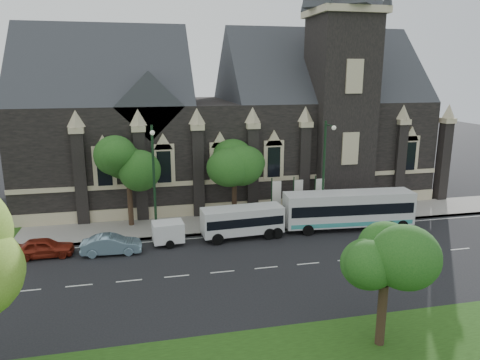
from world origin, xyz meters
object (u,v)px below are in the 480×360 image
object	(u,v)px
street_lamp_mid	(154,176)
box_trailer	(168,232)
shuttle_bus	(243,220)
tree_walk_right	(236,155)
sedan	(112,245)
banner_flag_left	(275,196)
car_far_red	(44,248)
street_lamp_near	(325,168)
banner_flag_center	(297,195)
banner_flag_right	(318,193)
tree_walk_left	(130,160)
tree_park_east	(388,253)
tour_coach	(349,209)

from	to	relation	value
street_lamp_mid	box_trailer	bearing A→B (deg)	-59.52
street_lamp_mid	shuttle_bus	world-z (taller)	street_lamp_mid
tree_walk_right	box_trailer	distance (m)	9.44
shuttle_bus	sedan	bearing A→B (deg)	-176.93
banner_flag_left	sedan	xyz separation A→B (m)	(-13.58, -4.25, -1.68)
tree_walk_right	banner_flag_left	world-z (taller)	tree_walk_right
car_far_red	tree_walk_right	bearing A→B (deg)	-70.39
street_lamp_near	banner_flag_left	world-z (taller)	street_lamp_near
banner_flag_center	banner_flag_right	world-z (taller)	same
tree_walk_right	tree_walk_left	bearing A→B (deg)	-179.94
street_lamp_mid	tree_park_east	bearing A→B (deg)	-58.21
street_lamp_mid	banner_flag_right	distance (m)	14.67
banner_flag_center	banner_flag_right	xyz separation A→B (m)	(2.00, 0.00, 0.00)
street_lamp_near	street_lamp_mid	size ratio (longest dim) A/B	1.00
tour_coach	street_lamp_near	bearing A→B (deg)	153.51
banner_flag_center	tree_walk_right	bearing A→B (deg)	161.36
tree_walk_left	banner_flag_left	xyz separation A→B (m)	(12.08, -1.70, -3.35)
shuttle_bus	tree_walk_right	bearing A→B (deg)	80.51
street_lamp_near	car_far_red	distance (m)	22.48
tree_walk_left	sedan	size ratio (longest dim) A/B	1.80
tour_coach	tree_walk_left	bearing A→B (deg)	169.37
street_lamp_near	shuttle_bus	distance (m)	8.24
tree_walk_left	car_far_red	world-z (taller)	tree_walk_left
tour_coach	shuttle_bus	size ratio (longest dim) A/B	1.67
tree_walk_right	banner_flag_center	xyz separation A→B (m)	(5.08, -1.71, -3.43)
street_lamp_near	tour_coach	distance (m)	4.00
car_far_red	banner_flag_right	bearing A→B (deg)	-80.65
street_lamp_mid	tour_coach	bearing A→B (deg)	-3.94
shuttle_bus	tour_coach	bearing A→B (deg)	-2.97
banner_flag_left	box_trailer	bearing A→B (deg)	-160.69
banner_flag_left	street_lamp_mid	bearing A→B (deg)	-169.50
street_lamp_mid	banner_flag_center	bearing A→B (deg)	8.82
banner_flag_center	sedan	size ratio (longest dim) A/B	0.94
tree_walk_left	street_lamp_mid	bearing A→B (deg)	-63.53
banner_flag_left	tree_walk_right	bearing A→B (deg)	150.90
street_lamp_near	shuttle_bus	size ratio (longest dim) A/B	1.37
shuttle_bus	banner_flag_left	bearing A→B (deg)	37.29
street_lamp_mid	tour_coach	size ratio (longest dim) A/B	0.82
box_trailer	shuttle_bus	bearing A→B (deg)	-2.15
banner_flag_right	shuttle_bus	world-z (taller)	banner_flag_right
box_trailer	sedan	bearing A→B (deg)	-171.50
banner_flag_center	tour_coach	world-z (taller)	banner_flag_center
tree_walk_right	tour_coach	distance (m)	10.64
street_lamp_near	shuttle_bus	world-z (taller)	street_lamp_near
banner_flag_center	street_lamp_near	bearing A→B (deg)	-48.07
tree_walk_left	tour_coach	world-z (taller)	tree_walk_left
tree_walk_right	tree_walk_left	distance (m)	9.01
banner_flag_left	car_far_red	distance (m)	18.71
box_trailer	banner_flag_right	bearing A→B (deg)	9.51
box_trailer	car_far_red	world-z (taller)	box_trailer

